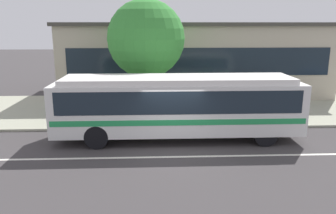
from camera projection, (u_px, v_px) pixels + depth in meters
name	position (u px, v px, depth m)	size (l,w,h in m)	color
ground_plane	(173.00, 150.00, 13.88)	(120.00, 120.00, 0.00)	#3C393A
sidewalk_slab	(167.00, 109.00, 20.39)	(60.00, 8.00, 0.12)	#9F9F8A
lane_stripe_center	(174.00, 157.00, 13.10)	(56.00, 0.16, 0.01)	silver
transit_bus	(178.00, 103.00, 14.83)	(10.83, 2.52, 2.85)	silver
pedestrian_waiting_near_sign	(236.00, 106.00, 16.84)	(0.48, 0.48, 1.65)	#7E5F62
bus_stop_sign	(256.00, 92.00, 16.92)	(0.08, 0.44, 2.53)	gray
street_tree_near_stop	(146.00, 39.00, 18.23)	(4.25, 4.25, 6.32)	brown
station_building	(192.00, 58.00, 25.49)	(18.88, 8.61, 5.20)	#B4A993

